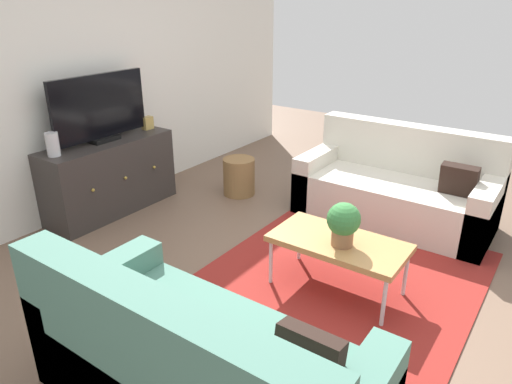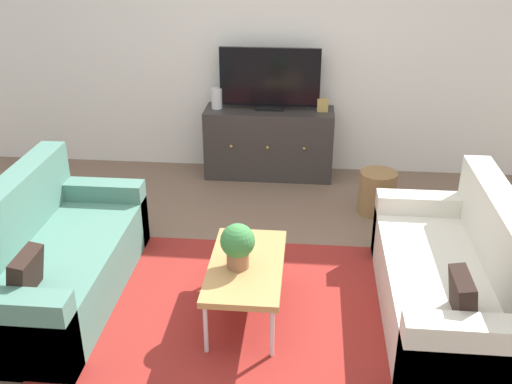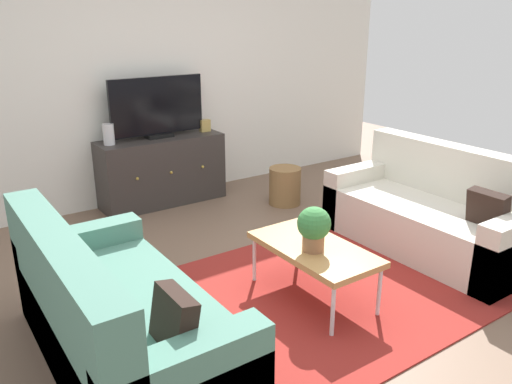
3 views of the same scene
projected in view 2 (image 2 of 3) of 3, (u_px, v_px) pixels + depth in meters
The scene contains 12 objects.
ground_plane at pixel (249, 298), 4.34m from camera, with size 10.00×10.00×0.00m, color brown.
wall_back at pixel (274, 42), 6.06m from camera, with size 6.40×0.12×2.70m, color silver.
area_rug at pixel (247, 310), 4.20m from camera, with size 2.50×1.90×0.01m, color maroon.
couch_left_side at pixel (47, 263), 4.25m from camera, with size 0.83×1.76×0.87m.
couch_right_side at pixel (460, 284), 4.00m from camera, with size 0.83×1.76×0.87m.
coffee_table at pixel (246, 267), 4.02m from camera, with size 0.50×0.95×0.41m.
potted_plant at pixel (238, 244), 3.90m from camera, with size 0.23×0.23×0.31m.
tv_console at pixel (269, 143), 6.23m from camera, with size 1.32×0.47×0.72m.
flat_screen_tv at pixel (270, 79), 5.97m from camera, with size 1.01×0.16×0.62m.
glass_vase at pixel (217, 98), 6.08m from camera, with size 0.11×0.11×0.21m, color silver.
mantel_clock at pixel (323, 105), 6.01m from camera, with size 0.11×0.07×0.13m, color tan.
wicker_basket at pixel (377, 192), 5.51m from camera, with size 0.34×0.34×0.40m, color olive.
Camera 2 is at (0.38, -3.58, 2.55)m, focal length 41.94 mm.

